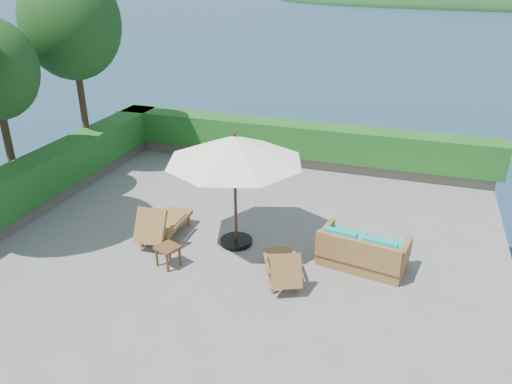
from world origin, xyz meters
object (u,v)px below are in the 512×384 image
(patio_umbrella, at_px, (235,150))
(side_table, at_px, (168,250))
(wicker_loveseat, at_px, (362,253))
(lounge_right, at_px, (282,266))
(lounge_left, at_px, (162,223))

(patio_umbrella, bearing_deg, side_table, -128.38)
(patio_umbrella, xyz_separation_m, side_table, (-1.05, -1.33, -1.91))
(side_table, xyz_separation_m, wicker_loveseat, (3.92, 1.25, -0.04))
(wicker_loveseat, bearing_deg, patio_umbrella, -171.78)
(patio_umbrella, relative_size, lounge_right, 2.10)
(lounge_right, relative_size, wicker_loveseat, 0.81)
(lounge_left, xyz_separation_m, side_table, (0.66, -0.98, -0.03))
(side_table, bearing_deg, wicker_loveseat, 17.71)
(lounge_right, xyz_separation_m, side_table, (-2.46, -0.22, 0.03))
(lounge_left, height_order, side_table, lounge_left)
(lounge_left, bearing_deg, patio_umbrella, 10.46)
(patio_umbrella, xyz_separation_m, lounge_right, (1.41, -1.11, -1.95))
(side_table, distance_m, wicker_loveseat, 4.11)
(lounge_right, distance_m, wicker_loveseat, 1.78)
(lounge_left, height_order, wicker_loveseat, lounge_left)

